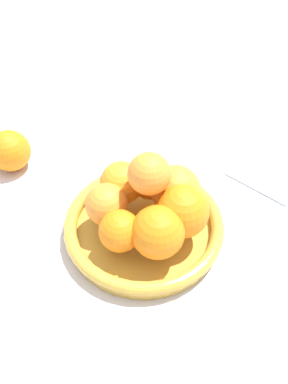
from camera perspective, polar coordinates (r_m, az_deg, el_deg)
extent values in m
plane|color=silver|center=(0.64, 0.00, -6.02)|extent=(4.00, 4.00, 0.00)
cylinder|color=gold|center=(0.64, 0.00, -5.64)|extent=(0.25, 0.25, 0.01)
torus|color=gold|center=(0.62, 0.00, -4.66)|extent=(0.27, 0.27, 0.02)
sphere|color=orange|center=(0.60, 4.85, 0.31)|extent=(0.08, 0.08, 0.08)
sphere|color=orange|center=(0.63, 0.88, 2.07)|extent=(0.07, 0.07, 0.07)
sphere|color=orange|center=(0.62, -3.43, 1.40)|extent=(0.07, 0.07, 0.07)
sphere|color=orange|center=(0.59, -5.68, -1.91)|extent=(0.07, 0.07, 0.07)
sphere|color=orange|center=(0.56, -3.69, -5.93)|extent=(0.06, 0.06, 0.06)
sphere|color=orange|center=(0.55, 2.12, -6.14)|extent=(0.08, 0.08, 0.08)
sphere|color=orange|center=(0.57, 5.81, -2.93)|extent=(0.08, 0.08, 0.08)
sphere|color=orange|center=(0.55, 1.11, 2.60)|extent=(0.07, 0.07, 0.07)
sphere|color=orange|center=(0.77, -19.80, 5.95)|extent=(0.08, 0.08, 0.08)
cube|color=silver|center=(0.78, 18.73, 3.10)|extent=(0.13, 0.13, 0.01)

